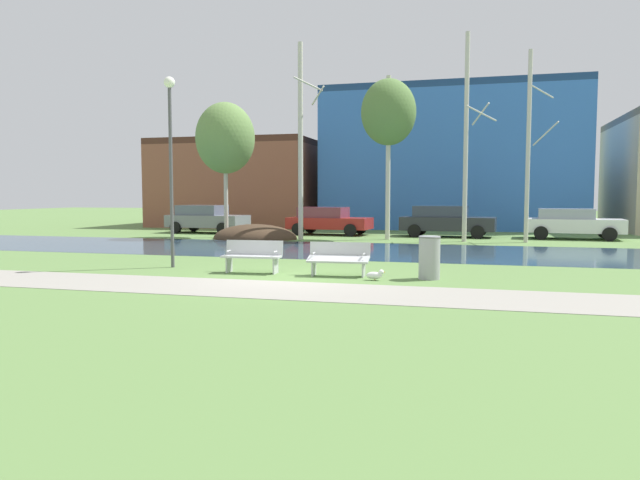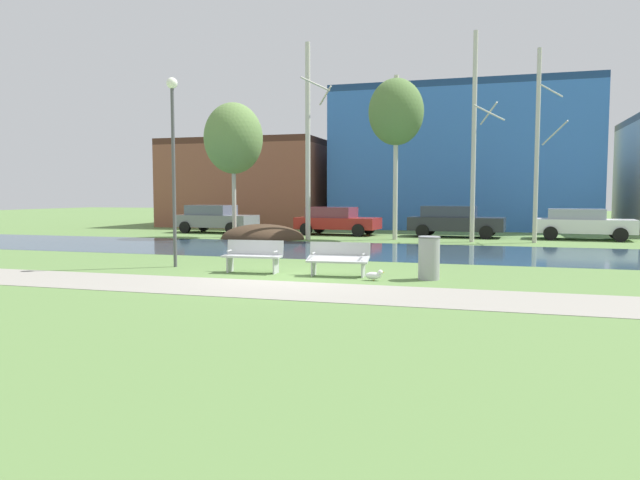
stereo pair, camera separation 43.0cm
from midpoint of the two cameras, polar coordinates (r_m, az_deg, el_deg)
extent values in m
plane|color=#5B7F42|center=(24.67, 3.51, -0.51)|extent=(120.00, 120.00, 0.00)
cube|color=gray|center=(13.31, -6.61, -4.72)|extent=(60.00, 2.43, 0.01)
cube|color=#2D475B|center=(22.41, 2.34, -0.99)|extent=(80.00, 6.99, 0.01)
ellipsoid|color=#423021|center=(28.33, -6.74, 0.11)|extent=(4.11, 3.06, 1.42)
cube|color=#B2B5B7|center=(15.94, -7.43, -1.61)|extent=(1.63, 0.57, 0.05)
cube|color=#B2B5B7|center=(16.18, -7.12, -0.73)|extent=(1.60, 0.18, 0.40)
cube|color=#B2B5B7|center=(16.24, -9.55, -2.32)|extent=(0.06, 0.43, 0.45)
cube|color=#B2B5B7|center=(15.82, -5.10, -2.45)|extent=(0.06, 0.43, 0.45)
cylinder|color=#B2B5B7|center=(16.17, -9.61, -1.05)|extent=(0.06, 0.28, 0.04)
cylinder|color=#B2B5B7|center=(15.74, -5.15, -1.15)|extent=(0.06, 0.28, 0.04)
cube|color=#B2B5B7|center=(15.20, 0.95, -1.86)|extent=(1.62, 0.57, 0.17)
cube|color=#B2B5B7|center=(15.45, 1.14, -0.94)|extent=(1.60, 0.18, 0.40)
cube|color=#B2B5B7|center=(15.41, -1.41, -2.62)|extent=(0.06, 0.43, 0.45)
cube|color=#B2B5B7|center=(15.18, 3.43, -2.74)|extent=(0.06, 0.43, 0.45)
cylinder|color=#B2B5B7|center=(15.33, -1.44, -1.28)|extent=(0.06, 0.28, 0.04)
cylinder|color=#B2B5B7|center=(15.10, 3.42, -1.38)|extent=(0.06, 0.28, 0.04)
cylinder|color=#999B9E|center=(14.93, 9.73, -1.69)|extent=(0.53, 0.53, 1.08)
torus|color=#5B5D5E|center=(14.89, 9.75, 0.26)|extent=(0.56, 0.56, 0.04)
ellipsoid|color=white|center=(14.59, 4.42, -3.44)|extent=(0.40, 0.18, 0.18)
sphere|color=white|center=(14.55, 5.12, -3.12)|extent=(0.13, 0.13, 0.13)
cone|color=gold|center=(14.54, 5.39, -3.12)|extent=(0.07, 0.04, 0.04)
cylinder|color=gold|center=(14.56, 4.47, -3.74)|extent=(0.01, 0.01, 0.10)
cylinder|color=gold|center=(14.63, 4.52, -3.70)|extent=(0.01, 0.01, 0.10)
cylinder|color=#4C4C51|center=(17.62, -14.89, 5.77)|extent=(0.10, 0.10, 5.15)
sphere|color=white|center=(17.90, -15.07, 14.53)|extent=(0.32, 0.32, 0.32)
cylinder|color=#BCB7A8|center=(29.49, -9.53, 6.32)|extent=(0.21, 0.21, 6.25)
ellipsoid|color=#668947|center=(29.60, -9.57, 9.71)|extent=(2.89, 2.89, 3.47)
cylinder|color=beige|center=(27.80, -2.35, 9.46)|extent=(0.23, 0.23, 9.12)
cylinder|color=beige|center=(28.34, -0.65, 13.79)|extent=(0.99, 1.40, 0.68)
cylinder|color=beige|center=(27.47, -1.61, 14.86)|extent=(1.13, 1.10, 0.55)
cylinder|color=beige|center=(27.95, 6.17, 7.86)|extent=(0.22, 0.22, 7.62)
ellipsoid|color=#567A3D|center=(28.16, 6.20, 12.20)|extent=(2.56, 2.56, 3.07)
cylinder|color=beige|center=(27.26, 13.49, 9.57)|extent=(0.20, 0.20, 9.24)
cylinder|color=beige|center=(27.78, 14.83, 11.69)|extent=(0.77, 1.08, 0.87)
cylinder|color=beige|center=(26.70, 14.89, 11.77)|extent=(1.32, 1.29, 0.59)
cylinder|color=beige|center=(27.59, 19.08, 8.50)|extent=(0.19, 0.19, 8.39)
cylinder|color=beige|center=(28.21, 20.57, 9.61)|extent=(0.96, 1.37, 0.95)
cylinder|color=beige|center=(27.41, 20.31, 13.31)|extent=(1.01, 0.99, 0.46)
cube|color=slate|center=(33.18, -11.18, 1.81)|extent=(4.52, 2.23, 0.66)
cube|color=slate|center=(33.34, -11.72, 2.85)|extent=(2.58, 1.85, 0.55)
cylinder|color=black|center=(33.31, -8.21, 1.28)|extent=(0.66, 0.27, 0.64)
cylinder|color=black|center=(31.66, -9.79, 1.10)|extent=(0.66, 0.27, 0.64)
cylinder|color=black|center=(34.75, -12.44, 1.35)|extent=(0.66, 0.27, 0.64)
cylinder|color=black|center=(33.17, -14.15, 1.18)|extent=(0.66, 0.27, 0.64)
cube|color=maroon|center=(31.06, 0.54, 1.65)|extent=(4.45, 2.24, 0.59)
cube|color=brown|center=(31.15, -0.06, 2.70)|extent=(2.54, 1.86, 0.55)
cylinder|color=black|center=(31.56, 3.55, 1.15)|extent=(0.66, 0.27, 0.64)
cylinder|color=black|center=(29.74, 2.54, 0.95)|extent=(0.66, 0.27, 0.64)
cylinder|color=black|center=(32.45, -1.29, 1.24)|extent=(0.66, 0.27, 0.64)
cylinder|color=black|center=(30.69, -2.54, 1.06)|extent=(0.66, 0.27, 0.64)
cube|color=#282B30|center=(30.20, 11.87, 1.55)|extent=(4.75, 2.16, 0.67)
cube|color=#2F3648|center=(30.23, 11.19, 2.73)|extent=(2.71, 1.78, 0.56)
cylinder|color=black|center=(30.94, 14.87, 0.94)|extent=(0.66, 0.27, 0.64)
cylinder|color=black|center=(29.16, 14.59, 0.75)|extent=(0.66, 0.27, 0.64)
cylinder|color=black|center=(31.33, 9.31, 1.07)|extent=(0.66, 0.27, 0.64)
cylinder|color=black|center=(29.58, 8.70, 0.89)|extent=(0.66, 0.27, 0.64)
cube|color=silver|center=(30.40, 22.95, 1.29)|extent=(4.55, 2.23, 0.65)
cube|color=#949AAC|center=(30.35, 22.31, 2.37)|extent=(2.60, 1.85, 0.48)
cylinder|color=black|center=(31.47, 25.47, 0.72)|extent=(0.66, 0.27, 0.64)
cylinder|color=black|center=(29.61, 25.85, 0.50)|extent=(0.66, 0.27, 0.64)
cylinder|color=black|center=(31.30, 20.17, 0.86)|extent=(0.66, 0.27, 0.64)
cylinder|color=black|center=(29.42, 20.21, 0.65)|extent=(0.66, 0.27, 0.64)
cube|color=brown|center=(41.60, -7.41, 5.13)|extent=(10.45, 9.73, 5.32)
cube|color=#4E2C21|center=(41.73, -7.45, 9.05)|extent=(10.45, 9.73, 0.40)
cube|color=#3870C6|center=(38.84, 12.26, 7.32)|extent=(15.59, 7.86, 8.31)
cube|color=navy|center=(39.31, 12.37, 13.67)|extent=(15.59, 7.86, 0.40)
camera|label=1|loc=(0.22, -90.80, -0.06)|focal=33.07mm
camera|label=2|loc=(0.22, 89.20, 0.06)|focal=33.07mm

